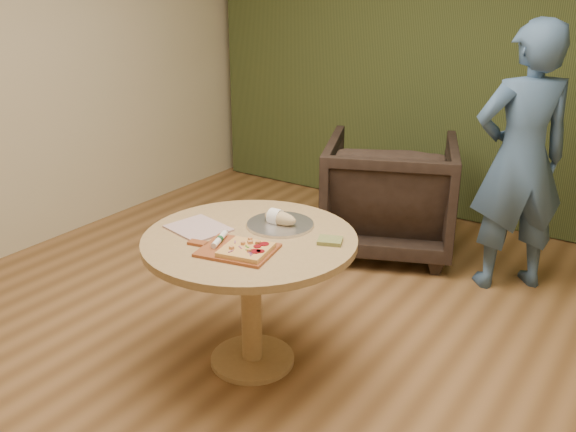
# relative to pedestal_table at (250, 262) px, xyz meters

# --- Properties ---
(room_shell) EXTENTS (5.04, 6.04, 2.84)m
(room_shell) POSITION_rel_pedestal_table_xyz_m (0.13, -0.13, 0.79)
(room_shell) COLOR olive
(room_shell) RESTS_ON ground
(curtain) EXTENTS (4.80, 0.14, 2.78)m
(curtain) POSITION_rel_pedestal_table_xyz_m (0.13, 2.77, 0.79)
(curtain) COLOR #2E391A
(curtain) RESTS_ON ground
(pedestal_table) EXTENTS (1.10, 1.10, 0.75)m
(pedestal_table) POSITION_rel_pedestal_table_xyz_m (0.00, 0.00, 0.00)
(pedestal_table) COLOR tan
(pedestal_table) RESTS_ON ground
(pizza_paddle) EXTENTS (0.47, 0.34, 0.01)m
(pizza_paddle) POSITION_rel_pedestal_table_xyz_m (0.05, -0.18, 0.15)
(pizza_paddle) COLOR #994B27
(pizza_paddle) RESTS_ON pedestal_table
(flatbread_pizza) EXTENTS (0.26, 0.26, 0.04)m
(flatbread_pizza) POSITION_rel_pedestal_table_xyz_m (0.12, -0.18, 0.17)
(flatbread_pizza) COLOR #E9B25B
(flatbread_pizza) RESTS_ON pizza_paddle
(cutlery_roll) EXTENTS (0.09, 0.19, 0.03)m
(cutlery_roll) POSITION_rel_pedestal_table_xyz_m (-0.06, -0.16, 0.17)
(cutlery_roll) COLOR white
(cutlery_roll) RESTS_ON pizza_paddle
(newspaper) EXTENTS (0.35, 0.31, 0.01)m
(newspaper) POSITION_rel_pedestal_table_xyz_m (-0.29, -0.07, 0.15)
(newspaper) COLOR silver
(newspaper) RESTS_ON pedestal_table
(serving_tray) EXTENTS (0.36, 0.36, 0.02)m
(serving_tray) POSITION_rel_pedestal_table_xyz_m (0.05, 0.21, 0.15)
(serving_tray) COLOR silver
(serving_tray) RESTS_ON pedestal_table
(bread_roll) EXTENTS (0.19, 0.09, 0.09)m
(bread_roll) POSITION_rel_pedestal_table_xyz_m (0.04, 0.21, 0.18)
(bread_roll) COLOR tan
(bread_roll) RESTS_ON serving_tray
(green_packet) EXTENTS (0.15, 0.14, 0.02)m
(green_packet) POSITION_rel_pedestal_table_xyz_m (0.38, 0.17, 0.15)
(green_packet) COLOR #5B632C
(green_packet) RESTS_ON pedestal_table
(armchair) EXTENTS (1.20, 1.17, 0.96)m
(armchair) POSITION_rel_pedestal_table_xyz_m (-0.05, 1.80, -0.13)
(armchair) COLOR black
(armchair) RESTS_ON ground
(person_standing) EXTENTS (0.76, 0.74, 1.76)m
(person_standing) POSITION_rel_pedestal_table_xyz_m (0.88, 1.72, 0.27)
(person_standing) COLOR #3C5B83
(person_standing) RESTS_ON ground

